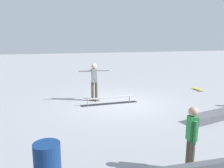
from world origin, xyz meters
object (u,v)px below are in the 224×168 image
object	(u,v)px
skater_main	(94,79)
trash_bin	(48,166)
grind_rail	(109,101)
skateboard_main	(92,99)
loose_skateboard_yellow	(198,89)
bystander_green_shirt	(192,136)
skate_ledge	(214,116)

from	to	relation	value
skater_main	trash_bin	distance (m)	6.28
grind_rail	skateboard_main	xyz separation A→B (m)	(0.67, -0.70, -0.06)
skateboard_main	loose_skateboard_yellow	distance (m)	6.07
skater_main	bystander_green_shirt	size ratio (longest dim) A/B	1.14
loose_skateboard_yellow	trash_bin	bearing A→B (deg)	-53.40
skateboard_main	loose_skateboard_yellow	size ratio (longest dim) A/B	0.99
skate_ledge	skateboard_main	xyz separation A→B (m)	(3.87, -3.51, -0.06)
grind_rail	trash_bin	xyz separation A→B (m)	(2.49, 5.30, 0.33)
skate_ledge	trash_bin	size ratio (longest dim) A/B	2.23
skateboard_main	bystander_green_shirt	xyz separation A→B (m)	(-1.20, 6.22, 0.78)
skater_main	skateboard_main	world-z (taller)	skater_main
skate_ledge	bystander_green_shirt	xyz separation A→B (m)	(2.67, 2.71, 0.72)
grind_rail	skateboard_main	size ratio (longest dim) A/B	3.21
skater_main	loose_skateboard_yellow	xyz separation A→B (m)	(-5.92, -0.70, -0.93)
grind_rail	skater_main	xyz separation A→B (m)	(0.55, -0.65, 0.87)
skate_ledge	loose_skateboard_yellow	size ratio (longest dim) A/B	2.56
skateboard_main	bystander_green_shirt	distance (m)	6.38
grind_rail	skate_ledge	xyz separation A→B (m)	(-3.20, 2.81, -0.00)
bystander_green_shirt	grind_rail	bearing A→B (deg)	-170.14
skate_ledge	trash_bin	xyz separation A→B (m)	(5.69, 2.49, 0.34)
skater_main	skateboard_main	xyz separation A→B (m)	(0.12, -0.05, -0.93)
skateboard_main	trash_bin	size ratio (longest dim) A/B	0.86
skateboard_main	bystander_green_shirt	world-z (taller)	bystander_green_shirt
bystander_green_shirt	skateboard_main	bearing A→B (deg)	-164.71
skate_ledge	skateboard_main	world-z (taller)	skate_ledge
grind_rail	loose_skateboard_yellow	distance (m)	5.53
skate_ledge	skater_main	xyz separation A→B (m)	(3.76, -3.46, 0.87)
loose_skateboard_yellow	trash_bin	world-z (taller)	trash_bin
grind_rail	skateboard_main	bearing A→B (deg)	-49.13
skateboard_main	bystander_green_shirt	size ratio (longest dim) A/B	0.53
grind_rail	skate_ledge	size ratio (longest dim) A/B	1.24
skate_ledge	skater_main	bearing A→B (deg)	-42.64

